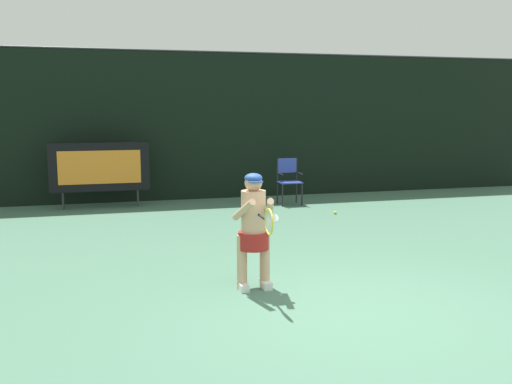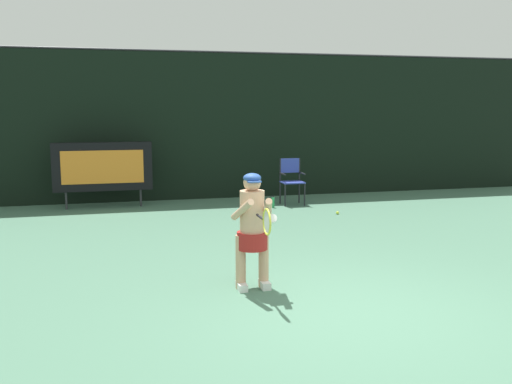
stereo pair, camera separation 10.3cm
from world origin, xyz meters
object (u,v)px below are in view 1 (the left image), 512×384
object	(u,v)px
water_bottle	(270,202)
tennis_player	(254,226)
umpire_chair	(289,178)
scoreboard	(100,167)
tennis_ball_loose	(335,213)
tennis_racket	(268,222)

from	to	relation	value
water_bottle	tennis_player	distance (m)	5.90
umpire_chair	tennis_player	size ratio (longest dim) A/B	0.73
scoreboard	tennis_ball_loose	distance (m)	5.38
scoreboard	water_bottle	bearing A→B (deg)	-13.97
water_bottle	tennis_player	size ratio (longest dim) A/B	0.18
tennis_player	tennis_ball_loose	size ratio (longest dim) A/B	21.68
tennis_ball_loose	scoreboard	bearing A→B (deg)	157.01
umpire_chair	water_bottle	bearing A→B (deg)	-147.65
umpire_chair	tennis_ball_loose	size ratio (longest dim) A/B	15.88
umpire_chair	water_bottle	size ratio (longest dim) A/B	4.08
water_bottle	tennis_player	bearing A→B (deg)	-108.56
umpire_chair	tennis_player	world-z (taller)	tennis_player
scoreboard	tennis_racket	size ratio (longest dim) A/B	3.65
scoreboard	umpire_chair	world-z (taller)	scoreboard
tennis_player	umpire_chair	bearing A→B (deg)	67.73
tennis_ball_loose	water_bottle	bearing A→B (deg)	134.66
tennis_racket	tennis_ball_loose	world-z (taller)	tennis_racket
umpire_chair	tennis_ball_loose	world-z (taller)	umpire_chair
tennis_ball_loose	umpire_chair	bearing A→B (deg)	110.88
tennis_racket	tennis_ball_loose	bearing A→B (deg)	53.49
umpire_chair	tennis_player	bearing A→B (deg)	-112.27
tennis_racket	tennis_ball_loose	xyz separation A→B (m)	(2.99, 5.08, -0.96)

